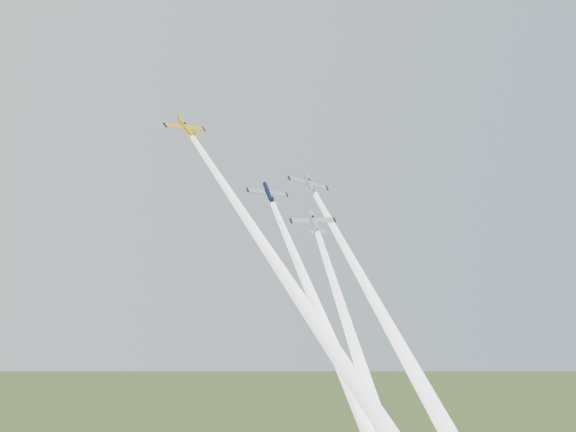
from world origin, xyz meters
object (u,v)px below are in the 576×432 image
object	(u,v)px
plane_yellow	(186,128)
plane_silver_right	(309,184)
plane_silver_low	(314,221)
plane_navy	(268,193)

from	to	relation	value
plane_yellow	plane_silver_right	world-z (taller)	plane_yellow
plane_yellow	plane_silver_low	size ratio (longest dim) A/B	1.03
plane_navy	plane_silver_right	distance (m)	10.32
plane_silver_right	plane_silver_low	size ratio (longest dim) A/B	1.06
plane_yellow	plane_silver_low	xyz separation A→B (m)	(17.23, -15.29, -17.52)
plane_yellow	plane_silver_right	bearing A→B (deg)	-17.79
plane_yellow	plane_navy	world-z (taller)	plane_yellow
plane_silver_right	plane_yellow	bearing A→B (deg)	176.44
plane_navy	plane_silver_right	bearing A→B (deg)	18.70
plane_navy	plane_silver_right	size ratio (longest dim) A/B	0.93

